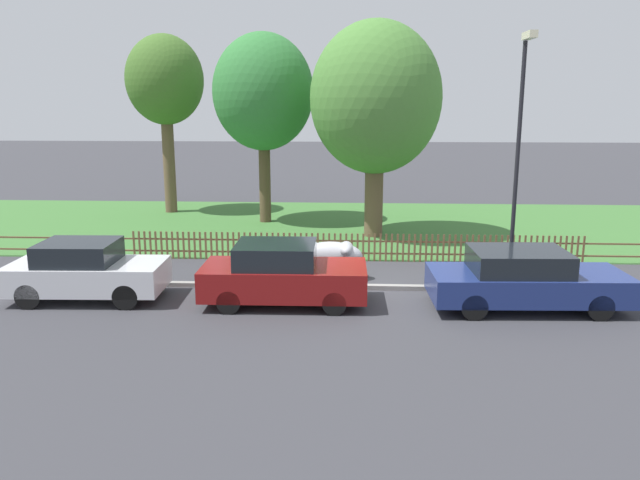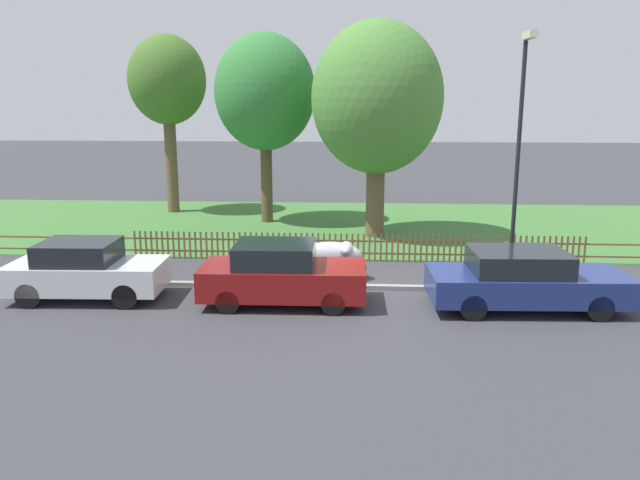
{
  "view_description": "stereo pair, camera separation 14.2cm",
  "coord_description": "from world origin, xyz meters",
  "px_view_note": "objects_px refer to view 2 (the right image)",
  "views": [
    {
      "loc": [
        -0.11,
        -15.71,
        4.87
      ],
      "look_at": [
        -0.97,
        1.06,
        1.1
      ],
      "focal_mm": 35.0,
      "sensor_mm": 36.0,
      "label": 1
    },
    {
      "loc": [
        0.03,
        -15.7,
        4.87
      ],
      "look_at": [
        -0.97,
        1.06,
        1.1
      ],
      "focal_mm": 35.0,
      "sensor_mm": 36.0,
      "label": 2
    }
  ],
  "objects_px": {
    "tree_mid_park": "(377,99)",
    "street_lamp": "(520,134)",
    "covered_motorcycle": "(333,256)",
    "parked_car_black_saloon": "(282,274)",
    "tree_behind_motorcycle": "(265,93)",
    "parked_car_navy_estate": "(524,280)",
    "parked_car_silver_hatchback": "(86,270)",
    "tree_nearest_kerb": "(167,82)"
  },
  "relations": [
    {
      "from": "tree_nearest_kerb",
      "to": "tree_mid_park",
      "type": "bearing_deg",
      "value": -27.38
    },
    {
      "from": "parked_car_black_saloon",
      "to": "tree_nearest_kerb",
      "type": "height_order",
      "value": "tree_nearest_kerb"
    },
    {
      "from": "tree_nearest_kerb",
      "to": "tree_behind_motorcycle",
      "type": "relative_size",
      "value": 1.02
    },
    {
      "from": "parked_car_navy_estate",
      "to": "tree_behind_motorcycle",
      "type": "xyz_separation_m",
      "value": [
        -7.65,
        10.54,
        4.43
      ]
    },
    {
      "from": "tree_mid_park",
      "to": "tree_nearest_kerb",
      "type": "bearing_deg",
      "value": 152.62
    },
    {
      "from": "tree_nearest_kerb",
      "to": "tree_behind_motorcycle",
      "type": "distance_m",
      "value": 4.99
    },
    {
      "from": "covered_motorcycle",
      "to": "tree_behind_motorcycle",
      "type": "relative_size",
      "value": 0.26
    },
    {
      "from": "parked_car_black_saloon",
      "to": "parked_car_navy_estate",
      "type": "xyz_separation_m",
      "value": [
        5.79,
        -0.06,
        -0.02
      ]
    },
    {
      "from": "parked_car_silver_hatchback",
      "to": "tree_nearest_kerb",
      "type": "bearing_deg",
      "value": 94.73
    },
    {
      "from": "parked_car_black_saloon",
      "to": "parked_car_navy_estate",
      "type": "relative_size",
      "value": 0.86
    },
    {
      "from": "tree_behind_motorcycle",
      "to": "street_lamp",
      "type": "distance_m",
      "value": 11.67
    },
    {
      "from": "parked_car_silver_hatchback",
      "to": "parked_car_navy_estate",
      "type": "distance_m",
      "value": 10.71
    },
    {
      "from": "parked_car_silver_hatchback",
      "to": "tree_behind_motorcycle",
      "type": "height_order",
      "value": "tree_behind_motorcycle"
    },
    {
      "from": "parked_car_silver_hatchback",
      "to": "parked_car_black_saloon",
      "type": "distance_m",
      "value": 4.92
    },
    {
      "from": "tree_behind_motorcycle",
      "to": "tree_mid_park",
      "type": "relative_size",
      "value": 0.98
    },
    {
      "from": "tree_behind_motorcycle",
      "to": "street_lamp",
      "type": "bearing_deg",
      "value": -47.74
    },
    {
      "from": "parked_car_black_saloon",
      "to": "covered_motorcycle",
      "type": "distance_m",
      "value": 2.49
    },
    {
      "from": "tree_mid_park",
      "to": "parked_car_silver_hatchback",
      "type": "bearing_deg",
      "value": -133.11
    },
    {
      "from": "tree_mid_park",
      "to": "street_lamp",
      "type": "bearing_deg",
      "value": -60.19
    },
    {
      "from": "parked_car_silver_hatchback",
      "to": "tree_nearest_kerb",
      "type": "xyz_separation_m",
      "value": [
        -1.46,
        12.46,
        4.89
      ]
    },
    {
      "from": "parked_car_silver_hatchback",
      "to": "parked_car_black_saloon",
      "type": "xyz_separation_m",
      "value": [
        4.92,
        -0.08,
        0.01
      ]
    },
    {
      "from": "tree_mid_park",
      "to": "street_lamp",
      "type": "distance_m",
      "value": 7.07
    },
    {
      "from": "parked_car_black_saloon",
      "to": "tree_nearest_kerb",
      "type": "xyz_separation_m",
      "value": [
        -6.37,
        12.55,
        4.88
      ]
    },
    {
      "from": "parked_car_black_saloon",
      "to": "tree_behind_motorcycle",
      "type": "distance_m",
      "value": 11.52
    },
    {
      "from": "parked_car_navy_estate",
      "to": "tree_behind_motorcycle",
      "type": "bearing_deg",
      "value": 123.76
    },
    {
      "from": "parked_car_black_saloon",
      "to": "tree_behind_motorcycle",
      "type": "height_order",
      "value": "tree_behind_motorcycle"
    },
    {
      "from": "parked_car_navy_estate",
      "to": "tree_behind_motorcycle",
      "type": "height_order",
      "value": "tree_behind_motorcycle"
    },
    {
      "from": "covered_motorcycle",
      "to": "tree_nearest_kerb",
      "type": "relative_size",
      "value": 0.26
    },
    {
      "from": "covered_motorcycle",
      "to": "street_lamp",
      "type": "bearing_deg",
      "value": -3.03
    },
    {
      "from": "parked_car_silver_hatchback",
      "to": "covered_motorcycle",
      "type": "distance_m",
      "value": 6.44
    },
    {
      "from": "parked_car_black_saloon",
      "to": "tree_mid_park",
      "type": "bearing_deg",
      "value": 72.02
    },
    {
      "from": "parked_car_silver_hatchback",
      "to": "tree_nearest_kerb",
      "type": "relative_size",
      "value": 0.5
    },
    {
      "from": "tree_behind_motorcycle",
      "to": "parked_car_silver_hatchback",
      "type": "bearing_deg",
      "value": -106.38
    },
    {
      "from": "parked_car_black_saloon",
      "to": "street_lamp",
      "type": "height_order",
      "value": "street_lamp"
    },
    {
      "from": "covered_motorcycle",
      "to": "tree_mid_park",
      "type": "bearing_deg",
      "value": 78.1
    },
    {
      "from": "covered_motorcycle",
      "to": "street_lamp",
      "type": "distance_m",
      "value": 5.86
    },
    {
      "from": "parked_car_navy_estate",
      "to": "tree_mid_park",
      "type": "relative_size",
      "value": 0.61
    },
    {
      "from": "parked_car_black_saloon",
      "to": "covered_motorcycle",
      "type": "xyz_separation_m",
      "value": [
        1.16,
        2.21,
        -0.09
      ]
    },
    {
      "from": "parked_car_silver_hatchback",
      "to": "tree_mid_park",
      "type": "height_order",
      "value": "tree_mid_park"
    },
    {
      "from": "tree_mid_park",
      "to": "street_lamp",
      "type": "relative_size",
      "value": 1.17
    },
    {
      "from": "street_lamp",
      "to": "tree_nearest_kerb",
      "type": "bearing_deg",
      "value": 139.13
    },
    {
      "from": "covered_motorcycle",
      "to": "tree_nearest_kerb",
      "type": "xyz_separation_m",
      "value": [
        -7.53,
        10.34,
        4.97
      ]
    }
  ]
}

